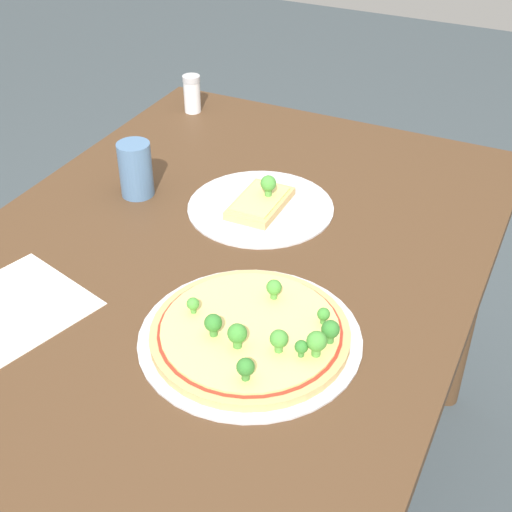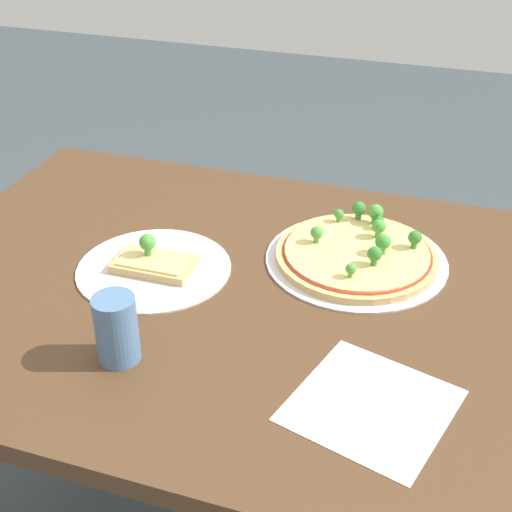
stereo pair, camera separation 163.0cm
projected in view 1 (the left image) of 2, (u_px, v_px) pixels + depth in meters
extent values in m
cube|color=#4C331E|center=(209.00, 270.00, 1.29)|extent=(1.35, 0.92, 0.04)
cylinder|color=#4C331E|center=(195.00, 225.00, 2.10)|extent=(0.06, 0.06, 0.72)
cylinder|color=#4C331E|center=(468.00, 300.00, 1.82)|extent=(0.06, 0.06, 0.72)
cylinder|color=silver|center=(250.00, 338.00, 1.11)|extent=(0.35, 0.35, 0.00)
cylinder|color=tan|center=(250.00, 333.00, 1.11)|extent=(0.31, 0.31, 0.01)
cylinder|color=#A82D1E|center=(250.00, 330.00, 1.10)|extent=(0.29, 0.29, 0.00)
cylinder|color=#EACC75|center=(250.00, 328.00, 1.10)|extent=(0.28, 0.28, 0.00)
sphere|color=#337A2D|center=(213.00, 323.00, 1.07)|extent=(0.03, 0.03, 0.03)
cylinder|color=#3F8136|center=(214.00, 332.00, 1.08)|extent=(0.01, 0.01, 0.01)
sphere|color=#337A2D|center=(301.00, 347.00, 1.04)|extent=(0.02, 0.02, 0.02)
cylinder|color=#3F8136|center=(301.00, 353.00, 1.04)|extent=(0.01, 0.01, 0.01)
sphere|color=#337A2D|center=(331.00, 329.00, 1.06)|extent=(0.03, 0.03, 0.03)
cylinder|color=#3F8136|center=(330.00, 338.00, 1.07)|extent=(0.01, 0.01, 0.01)
sphere|color=#479338|center=(274.00, 287.00, 1.14)|extent=(0.03, 0.03, 0.03)
cylinder|color=#51973E|center=(274.00, 295.00, 1.15)|extent=(0.01, 0.01, 0.01)
sphere|color=#479338|center=(317.00, 341.00, 1.03)|extent=(0.03, 0.03, 0.03)
cylinder|color=#51973E|center=(316.00, 351.00, 1.04)|extent=(0.01, 0.01, 0.01)
sphere|color=#479338|center=(279.00, 339.00, 1.04)|extent=(0.03, 0.03, 0.03)
cylinder|color=#51973E|center=(279.00, 348.00, 1.05)|extent=(0.01, 0.01, 0.01)
sphere|color=#3D8933|center=(324.00, 314.00, 1.10)|extent=(0.02, 0.02, 0.02)
cylinder|color=#488E3A|center=(323.00, 320.00, 1.10)|extent=(0.01, 0.01, 0.01)
sphere|color=#337A2D|center=(246.00, 367.00, 0.99)|extent=(0.03, 0.03, 0.03)
cylinder|color=#3F8136|center=(246.00, 376.00, 1.00)|extent=(0.01, 0.01, 0.01)
sphere|color=#479338|center=(193.00, 304.00, 1.12)|extent=(0.02, 0.02, 0.02)
cylinder|color=#51973E|center=(193.00, 310.00, 1.12)|extent=(0.01, 0.01, 0.01)
sphere|color=#3D8933|center=(237.00, 333.00, 1.05)|extent=(0.03, 0.03, 0.03)
cylinder|color=#488E3A|center=(237.00, 343.00, 1.06)|extent=(0.01, 0.01, 0.01)
cylinder|color=silver|center=(261.00, 207.00, 1.43)|extent=(0.29, 0.29, 0.00)
cube|color=tan|center=(260.00, 203.00, 1.42)|extent=(0.15, 0.09, 0.02)
cube|color=#EACC75|center=(260.00, 199.00, 1.41)|extent=(0.13, 0.08, 0.00)
sphere|color=#479338|center=(268.00, 183.00, 1.40)|extent=(0.03, 0.03, 0.03)
cylinder|color=#51973E|center=(268.00, 192.00, 1.42)|extent=(0.01, 0.01, 0.01)
cylinder|color=#4C7099|center=(136.00, 169.00, 1.44)|extent=(0.07, 0.07, 0.11)
cylinder|color=silver|center=(192.00, 97.00, 1.78)|extent=(0.04, 0.04, 0.08)
cylinder|color=#B2B2B7|center=(191.00, 79.00, 1.75)|extent=(0.04, 0.04, 0.01)
cube|color=white|center=(14.00, 307.00, 1.17)|extent=(0.27, 0.27, 0.00)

